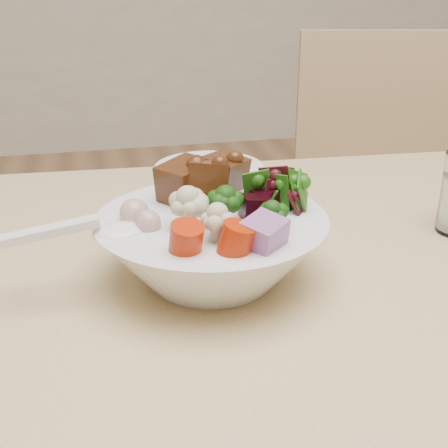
{
  "coord_description": "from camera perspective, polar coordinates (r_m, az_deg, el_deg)",
  "views": [
    {
      "loc": [
        -0.33,
        -0.47,
        1.01
      ],
      "look_at": [
        -0.19,
        0.12,
        0.74
      ],
      "focal_mm": 50.0,
      "sensor_mm": 36.0,
      "label": 1
    }
  ],
  "objects": [
    {
      "name": "chair_far",
      "position": [
        1.5,
        14.27,
        1.99
      ],
      "size": [
        0.47,
        0.47,
        0.85
      ],
      "rotation": [
        0.0,
        0.0,
        -0.22
      ],
      "color": "tan",
      "rests_on": "ground"
    },
    {
      "name": "side_bowl",
      "position": [
        0.9,
        -1.37,
        3.74
      ],
      "size": [
        0.16,
        0.16,
        0.05
      ],
      "primitive_type": null,
      "color": "white",
      "rests_on": "dining_table"
    },
    {
      "name": "soup_spoon",
      "position": [
        0.64,
        -11.21,
        -0.78
      ],
      "size": [
        0.15,
        0.05,
        0.03
      ],
      "rotation": [
        0.0,
        0.0,
        -0.03
      ],
      "color": "white",
      "rests_on": "food_bowl"
    },
    {
      "name": "food_bowl",
      "position": [
        0.67,
        -1.02,
        -1.8
      ],
      "size": [
        0.25,
        0.25,
        0.13
      ],
      "color": "white",
      "rests_on": "dining_table"
    }
  ]
}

